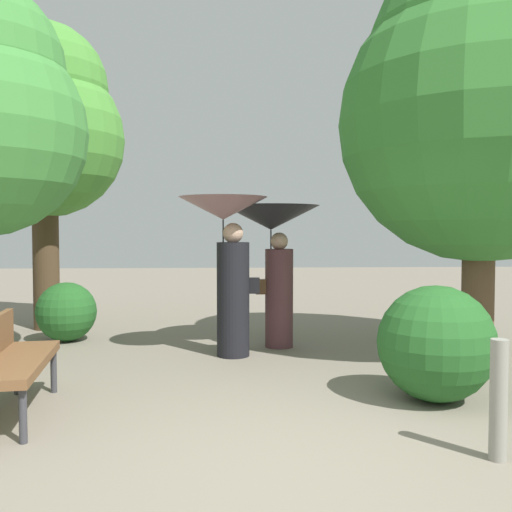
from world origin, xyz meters
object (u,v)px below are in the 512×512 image
person_left (228,246)px  tree_near_right (481,100)px  path_marker_post (499,400)px  person_right (273,239)px  park_bench (8,357)px  tree_near_left (44,123)px

person_left → tree_near_right: (3.11, -0.26, 1.78)m
path_marker_post → person_right: bearing=108.0°
person_right → tree_near_right: tree_near_right is taller
person_left → path_marker_post: size_ratio=2.38×
park_bench → tree_near_left: tree_near_left is taller
person_right → tree_near_left: bearing=61.3°
path_marker_post → tree_near_right: bearing=67.8°
person_left → park_bench: person_left is taller
person_right → path_marker_post: 4.17m
person_left → park_bench: (-1.87, -2.20, -0.89)m
person_left → person_right: (0.62, 0.51, 0.08)m
tree_near_left → park_bench: bearing=-76.5°
person_right → path_marker_post: person_right is taller
person_left → person_right: person_left is taller
tree_near_left → person_right: bearing=-24.2°
person_right → park_bench: size_ratio=1.24×
person_right → tree_near_left: size_ratio=0.39×
person_left → park_bench: 3.03m
park_bench → path_marker_post: 3.90m
person_left → person_right: 0.81m
path_marker_post → person_left: bearing=119.3°
person_right → tree_near_left: 4.27m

